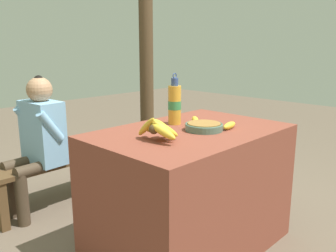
{
  "coord_description": "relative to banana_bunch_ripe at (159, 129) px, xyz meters",
  "views": [
    {
      "loc": [
        -1.58,
        -1.35,
        1.27
      ],
      "look_at": [
        -0.14,
        0.05,
        0.81
      ],
      "focal_mm": 38.0,
      "sensor_mm": 36.0,
      "label": 1
    }
  ],
  "objects": [
    {
      "name": "market_counter",
      "position": [
        0.3,
        0.04,
        -0.45
      ],
      "size": [
        1.19,
        0.79,
        0.77
      ],
      "color": "brown",
      "rests_on": "ground_plane"
    },
    {
      "name": "serving_bowl",
      "position": [
        0.35,
        -0.03,
        -0.04
      ],
      "size": [
        0.23,
        0.23,
        0.05
      ],
      "color": "#4C6B5B",
      "rests_on": "market_counter"
    },
    {
      "name": "ground_plane",
      "position": [
        0.3,
        0.04,
        -0.83
      ],
      "size": [
        12.0,
        12.0,
        0.0
      ],
      "primitive_type": "plane",
      "color": "brown"
    },
    {
      "name": "loose_banana_side",
      "position": [
        0.47,
        0.14,
        -0.05
      ],
      "size": [
        0.13,
        0.14,
        0.04
      ],
      "rotation": [
        0.0,
        0.0,
        0.8
      ],
      "color": "gold",
      "rests_on": "market_counter"
    },
    {
      "name": "seated_vendor",
      "position": [
        -0.12,
        1.17,
        -0.24
      ],
      "size": [
        0.42,
        0.4,
        1.05
      ],
      "rotation": [
        0.0,
        0.0,
        3.21
      ],
      "color": "#473828",
      "rests_on": "ground_plane"
    },
    {
      "name": "banana_bunch_green",
      "position": [
        0.69,
        1.2,
        -0.39
      ],
      "size": [
        0.14,
        0.23,
        0.12
      ],
      "color": "#4C381E",
      "rests_on": "wooden_bench"
    },
    {
      "name": "banana_bunch_ripe",
      "position": [
        0.0,
        0.0,
        0.0
      ],
      "size": [
        0.17,
        0.29,
        0.14
      ],
      "color": "#4C381E",
      "rests_on": "market_counter"
    },
    {
      "name": "support_post_far",
      "position": [
        1.31,
        1.53,
        0.41
      ],
      "size": [
        0.15,
        0.15,
        2.48
      ],
      "color": "#4C3823",
      "rests_on": "ground_plane"
    },
    {
      "name": "water_bottle",
      "position": [
        0.35,
        0.22,
        0.07
      ],
      "size": [
        0.08,
        0.08,
        0.33
      ],
      "color": "gold",
      "rests_on": "market_counter"
    },
    {
      "name": "loose_banana_front",
      "position": [
        0.49,
        -0.11,
        -0.05
      ],
      "size": [
        0.15,
        0.07,
        0.04
      ],
      "rotation": [
        0.0,
        0.0,
        0.18
      ],
      "color": "gold",
      "rests_on": "market_counter"
    },
    {
      "name": "wooden_bench",
      "position": [
        0.24,
        1.2,
        -0.51
      ],
      "size": [
        1.58,
        0.32,
        0.38
      ],
      "color": "brown",
      "rests_on": "ground_plane"
    }
  ]
}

